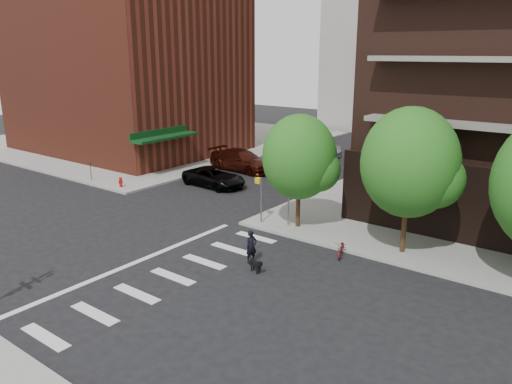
{
  "coord_description": "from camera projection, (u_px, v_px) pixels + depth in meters",
  "views": [
    {
      "loc": [
        17.98,
        -13.65,
        9.51
      ],
      "look_at": [
        3.0,
        6.0,
        2.5
      ],
      "focal_mm": 35.0,
      "sensor_mm": 36.0,
      "label": 1
    }
  ],
  "objects": [
    {
      "name": "tree_b",
      "position": [
        410.0,
        163.0,
        22.96
      ],
      "size": [
        4.5,
        4.5,
        6.65
      ],
      "color": "#301E11",
      "rests_on": "sidewalk_ne"
    },
    {
      "name": "pedestrian_signal",
      "position": [
        267.0,
        194.0,
        27.73
      ],
      "size": [
        2.18,
        0.67,
        2.6
      ],
      "color": "slate",
      "rests_on": "sidewalk_ne"
    },
    {
      "name": "midrise_nw",
      "position": [
        123.0,
        44.0,
        47.35
      ],
      "size": [
        21.4,
        15.5,
        20.0
      ],
      "color": "maroon",
      "rests_on": "sidewalk_nw"
    },
    {
      "name": "tree_a",
      "position": [
        299.0,
        157.0,
        26.59
      ],
      "size": [
        4.0,
        4.0,
        5.9
      ],
      "color": "#301E11",
      "rests_on": "sidewalk_ne"
    },
    {
      "name": "dog",
      "position": [
        256.0,
        264.0,
        22.09
      ],
      "size": [
        0.74,
        0.35,
        0.62
      ],
      "rotation": [
        0.0,
        0.0,
        -0.26
      ],
      "color": "black",
      "rests_on": "ground"
    },
    {
      "name": "parked_car_maroon",
      "position": [
        242.0,
        160.0,
        40.87
      ],
      "size": [
        2.69,
        6.02,
        1.72
      ],
      "primitive_type": "imported",
      "rotation": [
        0.0,
        0.0,
        1.52
      ],
      "color": "#3D120A",
      "rests_on": "ground"
    },
    {
      "name": "dog_walker",
      "position": [
        251.0,
        247.0,
        23.02
      ],
      "size": [
        0.67,
        0.54,
        1.58
      ],
      "primitive_type": "imported",
      "rotation": [
        0.0,
        0.0,
        1.25
      ],
      "color": "black",
      "rests_on": "ground"
    },
    {
      "name": "scooter",
      "position": [
        341.0,
        248.0,
        23.86
      ],
      "size": [
        1.0,
        1.6,
        0.79
      ],
      "primitive_type": "imported",
      "rotation": [
        0.0,
        0.0,
        0.34
      ],
      "color": "maroon",
      "rests_on": "ground"
    },
    {
      "name": "parked_car_black",
      "position": [
        214.0,
        177.0,
        36.13
      ],
      "size": [
        2.57,
        5.1,
        1.38
      ],
      "primitive_type": "imported",
      "rotation": [
        0.0,
        0.0,
        1.52
      ],
      "color": "black",
      "rests_on": "ground"
    },
    {
      "name": "sidewalk_nw",
      "position": [
        155.0,
        138.0,
        55.77
      ],
      "size": [
        31.0,
        33.0,
        0.15
      ],
      "primitive_type": "cube",
      "color": "gray",
      "rests_on": "ground"
    },
    {
      "name": "fire_hydrant",
      "position": [
        121.0,
        181.0,
        35.47
      ],
      "size": [
        0.24,
        0.24,
        0.73
      ],
      "color": "#A50C0C",
      "rests_on": "sidewalk_nw"
    },
    {
      "name": "parked_car_silver",
      "position": [
        314.0,
        147.0,
        46.46
      ],
      "size": [
        2.07,
        5.16,
        1.67
      ],
      "primitive_type": "imported",
      "rotation": [
        0.0,
        0.0,
        1.63
      ],
      "color": "#9C9DA3",
      "rests_on": "ground"
    },
    {
      "name": "crosswalk",
      "position": [
        160.0,
        272.0,
        22.24
      ],
      "size": [
        3.85,
        13.0,
        0.01
      ],
      "color": "silver",
      "rests_on": "ground"
    },
    {
      "name": "parking_meter",
      "position": [
        91.0,
        169.0,
        37.4
      ],
      "size": [
        0.1,
        0.08,
        1.32
      ],
      "color": "black",
      "rests_on": "sidewalk_nw"
    },
    {
      "name": "ground",
      "position": [
        129.0,
        260.0,
        23.53
      ],
      "size": [
        120.0,
        120.0,
        0.0
      ],
      "primitive_type": "plane",
      "color": "black",
      "rests_on": "ground"
    }
  ]
}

